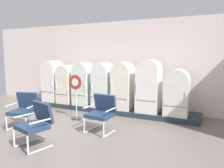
% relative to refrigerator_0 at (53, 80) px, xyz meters
% --- Properties ---
extents(ground, '(12.00, 10.00, 0.05)m').
position_rel_refrigerator_0_xyz_m(ground, '(2.35, -2.91, -1.01)').
color(ground, '#6A625C').
extents(back_wall, '(11.76, 0.12, 3.11)m').
position_rel_refrigerator_0_xyz_m(back_wall, '(2.35, 0.75, 0.58)').
color(back_wall, silver).
rests_on(back_wall, ground).
extents(display_plinth, '(6.00, 0.95, 0.16)m').
position_rel_refrigerator_0_xyz_m(display_plinth, '(2.35, 0.11, -0.91)').
color(display_plinth, '#232F37').
rests_on(display_plinth, ground).
extents(refrigerator_0, '(0.60, 0.68, 1.56)m').
position_rel_refrigerator_0_xyz_m(refrigerator_0, '(0.00, 0.00, 0.00)').
color(refrigerator_0, white).
rests_on(refrigerator_0, display_plinth).
extents(refrigerator_1, '(0.58, 0.66, 1.41)m').
position_rel_refrigerator_0_xyz_m(refrigerator_1, '(0.67, -0.01, -0.08)').
color(refrigerator_1, silver).
rests_on(refrigerator_1, display_plinth).
extents(refrigerator_2, '(0.63, 0.66, 1.51)m').
position_rel_refrigerator_0_xyz_m(refrigerator_2, '(1.41, -0.01, -0.03)').
color(refrigerator_2, silver).
rests_on(refrigerator_2, display_plinth).
extents(refrigerator_3, '(0.61, 0.69, 1.53)m').
position_rel_refrigerator_0_xyz_m(refrigerator_3, '(2.19, 0.01, -0.02)').
color(refrigerator_3, silver).
rests_on(refrigerator_3, display_plinth).
extents(refrigerator_4, '(0.63, 0.67, 1.55)m').
position_rel_refrigerator_0_xyz_m(refrigerator_4, '(2.93, -0.00, -0.01)').
color(refrigerator_4, silver).
rests_on(refrigerator_4, display_plinth).
extents(refrigerator_5, '(0.69, 0.70, 1.64)m').
position_rel_refrigerator_0_xyz_m(refrigerator_5, '(3.80, 0.01, 0.04)').
color(refrigerator_5, white).
rests_on(refrigerator_5, display_plinth).
extents(refrigerator_6, '(0.69, 0.68, 1.37)m').
position_rel_refrigerator_0_xyz_m(refrigerator_6, '(4.66, -0.00, -0.11)').
color(refrigerator_6, silver).
rests_on(refrigerator_6, display_plinth).
extents(armchair_left, '(0.76, 0.75, 0.94)m').
position_rel_refrigerator_0_xyz_m(armchair_left, '(1.12, -2.44, -0.46)').
color(armchair_left, silver).
rests_on(armchair_left, ground).
extents(armchair_right, '(0.71, 0.68, 0.94)m').
position_rel_refrigerator_0_xyz_m(armchair_right, '(3.11, -1.82, -0.46)').
color(armchair_right, silver).
rests_on(armchair_right, ground).
extents(armchair_center, '(0.77, 0.76, 0.94)m').
position_rel_refrigerator_0_xyz_m(armchair_center, '(2.28, -3.18, -0.46)').
color(armchair_center, silver).
rests_on(armchair_center, ground).
extents(sign_stand, '(0.43, 0.32, 1.34)m').
position_rel_refrigerator_0_xyz_m(sign_stand, '(1.90, -1.18, -0.36)').
color(sign_stand, '#2D2D30').
rests_on(sign_stand, ground).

